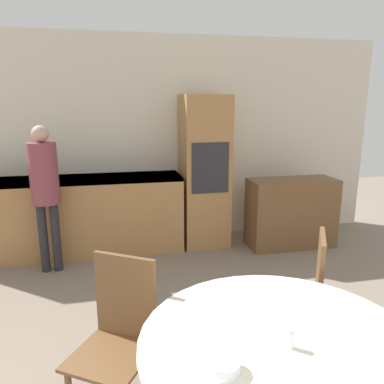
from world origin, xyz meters
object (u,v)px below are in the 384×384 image
at_px(chair_far_right, 304,293).
at_px(person_standing, 45,183).
at_px(sideboard, 291,213).
at_px(chair_far_left, 119,332).
at_px(bowl_near, 224,366).
at_px(dining_table, 279,384).
at_px(oven_unit, 204,172).

distance_m(chair_far_right, person_standing, 2.75).
height_order(sideboard, chair_far_left, chair_far_left).
distance_m(person_standing, bowl_near, 3.00).
relative_size(chair_far_right, person_standing, 0.61).
bearing_deg(sideboard, bowl_near, -121.07).
xyz_separation_m(sideboard, bowl_near, (-1.78, -2.95, 0.35)).
bearing_deg(chair_far_right, person_standing, -105.73).
height_order(sideboard, dining_table, sideboard).
relative_size(dining_table, chair_far_left, 1.35).
bearing_deg(chair_far_left, dining_table, -6.03).
bearing_deg(chair_far_right, dining_table, -6.03).
bearing_deg(sideboard, oven_unit, 162.33).
height_order(dining_table, bowl_near, bowl_near).
height_order(chair_far_right, bowl_near, chair_far_right).
height_order(dining_table, person_standing, person_standing).
relative_size(oven_unit, sideboard, 1.73).
bearing_deg(oven_unit, chair_far_left, -113.64).
distance_m(oven_unit, dining_table, 3.20).
relative_size(dining_table, chair_far_right, 1.35).
relative_size(sideboard, person_standing, 0.69).
height_order(oven_unit, bowl_near, oven_unit).
xyz_separation_m(dining_table, person_standing, (-1.40, 2.65, 0.45)).
xyz_separation_m(oven_unit, dining_table, (-0.42, -3.14, -0.41)).
distance_m(dining_table, chair_far_left, 0.91).
distance_m(oven_unit, bowl_near, 3.36).
height_order(oven_unit, chair_far_left, oven_unit).
relative_size(sideboard, dining_table, 0.84).
bearing_deg(chair_far_right, sideboard, -175.31).
bearing_deg(chair_far_left, sideboard, 78.21).
xyz_separation_m(chair_far_right, person_standing, (-1.92, 1.91, 0.45)).
bearing_deg(oven_unit, person_standing, -164.93).
bearing_deg(chair_far_right, bowl_near, -14.27).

